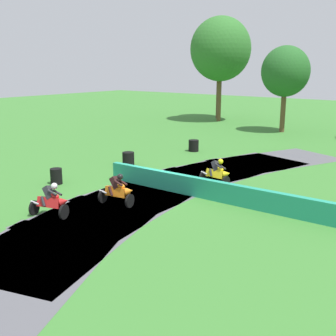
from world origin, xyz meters
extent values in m
plane|color=#38752D|center=(0.00, 0.00, 0.00)|extent=(120.00, 120.00, 0.00)
cube|color=#515156|center=(1.94, 9.47, 0.00)|extent=(7.24, 9.15, 0.01)
cube|color=#515156|center=(0.86, 6.41, 0.00)|extent=(6.39, 8.95, 0.01)
cube|color=#515156|center=(0.21, 3.23, 0.00)|extent=(5.43, 8.58, 0.01)
cube|color=#515156|center=(0.00, 0.00, 0.00)|extent=(4.43, 8.09, 0.01)
cube|color=#515156|center=(0.24, -3.23, 0.00)|extent=(5.50, 8.61, 0.01)
cube|color=#515156|center=(0.92, -6.40, 0.00)|extent=(6.46, 8.97, 0.01)
cube|color=#515156|center=(2.04, -9.45, 0.00)|extent=(7.30, 9.16, 0.01)
cube|color=#239375|center=(5.23, 0.03, 0.45)|extent=(16.47, 0.38, 0.90)
cylinder|color=black|center=(2.53, 2.05, 0.28)|extent=(0.15, 0.76, 0.76)
cylinder|color=black|center=(1.13, 2.17, 0.28)|extent=(0.15, 0.76, 0.76)
cube|color=yellow|center=(1.84, 2.21, 0.57)|extent=(1.03, 0.47, 0.47)
ellipsoid|color=yellow|center=(2.02, 2.27, 0.82)|extent=(0.47, 0.38, 0.32)
cone|color=yellow|center=(2.52, 2.19, 0.68)|extent=(0.41, 0.42, 0.48)
cylinder|color=#B2B2B7|center=(1.23, 2.12, 0.53)|extent=(0.42, 0.17, 0.18)
cube|color=#28282D|center=(1.77, 2.33, 0.93)|extent=(0.51, 0.47, 0.63)
sphere|color=yellow|center=(1.99, 2.40, 1.20)|extent=(0.26, 0.26, 0.26)
cylinder|color=#28282D|center=(2.06, 2.49, 0.90)|extent=(0.43, 0.19, 0.24)
cylinder|color=#28282D|center=(2.03, 2.15, 1.01)|extent=(0.43, 0.19, 0.24)
cylinder|color=#28282D|center=(1.67, 2.40, 0.53)|extent=(0.27, 0.24, 0.42)
cylinder|color=#28282D|center=(1.64, 2.06, 0.65)|extent=(0.27, 0.24, 0.42)
cylinder|color=black|center=(0.78, -3.02, 0.30)|extent=(0.20, 0.69, 0.69)
cylinder|color=black|center=(-0.61, -3.25, 0.30)|extent=(0.20, 0.69, 0.69)
cube|color=orange|center=(0.08, -3.09, 0.59)|extent=(1.04, 0.50, 0.44)
ellipsoid|color=orange|center=(0.25, -3.02, 0.85)|extent=(0.48, 0.38, 0.28)
cone|color=orange|center=(0.75, -2.96, 0.71)|extent=(0.44, 0.40, 0.45)
cylinder|color=#B2B2B7|center=(-0.49, -3.31, 0.53)|extent=(0.42, 0.16, 0.17)
cube|color=#331919|center=(-0.01, -3.04, 0.97)|extent=(0.54, 0.36, 0.60)
sphere|color=black|center=(0.20, -2.96, 1.25)|extent=(0.26, 0.26, 0.26)
cylinder|color=#331919|center=(0.24, -2.82, 0.97)|extent=(0.44, 0.15, 0.24)
cylinder|color=#331919|center=(0.29, -3.17, 1.02)|extent=(0.44, 0.15, 0.24)
cylinder|color=#331919|center=(-0.13, -2.94, 0.58)|extent=(0.29, 0.16, 0.42)
cylinder|color=#331919|center=(-0.07, -3.29, 0.64)|extent=(0.29, 0.16, 0.42)
cylinder|color=black|center=(-0.35, -5.59, 0.29)|extent=(0.30, 0.73, 0.74)
cylinder|color=black|center=(-1.69, -6.00, 0.29)|extent=(0.30, 0.73, 0.74)
cube|color=red|center=(-1.05, -5.71, 0.58)|extent=(1.07, 0.66, 0.46)
ellipsoid|color=red|center=(-0.89, -5.59, 0.83)|extent=(0.52, 0.45, 0.31)
cone|color=red|center=(-0.41, -5.48, 0.69)|extent=(0.48, 0.45, 0.48)
cylinder|color=#B2B2B7|center=(-1.58, -6.02, 0.53)|extent=(0.42, 0.21, 0.18)
cube|color=#28282D|center=(-1.15, -5.64, 0.94)|extent=(0.58, 0.39, 0.62)
sphere|color=white|center=(-0.97, -5.50, 1.22)|extent=(0.26, 0.26, 0.26)
cylinder|color=#28282D|center=(-0.94, -5.38, 0.92)|extent=(0.44, 0.19, 0.24)
cylinder|color=#28282D|center=(-0.84, -5.72, 1.02)|extent=(0.44, 0.19, 0.24)
cylinder|color=#28282D|center=(-1.27, -5.60, 0.55)|extent=(0.31, 0.19, 0.42)
cylinder|color=#28282D|center=(-1.17, -5.93, 0.65)|extent=(0.31, 0.19, 0.42)
cylinder|color=black|center=(-3.81, 8.64, 0.10)|extent=(0.70, 0.70, 0.20)
cylinder|color=black|center=(-3.81, 8.64, 0.30)|extent=(0.70, 0.70, 0.20)
cylinder|color=black|center=(-3.81, 8.64, 0.50)|extent=(0.70, 0.70, 0.20)
cylinder|color=black|center=(-3.81, 8.64, 0.70)|extent=(0.70, 0.70, 0.20)
cylinder|color=black|center=(-4.57, 2.73, 0.10)|extent=(0.71, 0.71, 0.20)
cylinder|color=black|center=(-4.57, 2.73, 0.30)|extent=(0.71, 0.71, 0.20)
cylinder|color=black|center=(-4.57, 2.73, 0.50)|extent=(0.71, 0.71, 0.20)
cylinder|color=black|center=(-4.57, 2.73, 0.70)|extent=(0.71, 0.71, 0.20)
cylinder|color=black|center=(-4.68, -2.54, 0.10)|extent=(0.60, 0.60, 0.20)
cylinder|color=black|center=(-4.68, -2.54, 0.30)|extent=(0.60, 0.60, 0.20)
cylinder|color=black|center=(-4.68, -2.54, 0.50)|extent=(0.60, 0.60, 0.20)
cylinder|color=black|center=(-4.68, -2.54, 0.70)|extent=(0.60, 0.60, 0.20)
cylinder|color=brown|center=(-2.40, 20.84, 1.79)|extent=(0.44, 0.44, 3.57)
ellipsoid|color=#235B23|center=(-2.40, 20.84, 5.36)|extent=(4.21, 4.21, 4.42)
cylinder|color=brown|center=(-12.31, 26.18, 2.47)|extent=(0.44, 0.44, 4.93)
ellipsoid|color=#1E511E|center=(-12.31, 26.18, 6.84)|extent=(4.48, 4.48, 4.70)
cylinder|color=brown|center=(-10.91, 24.03, 2.42)|extent=(0.44, 0.44, 4.84)
ellipsoid|color=#2D6B28|center=(-10.91, 24.03, 7.53)|extent=(6.31, 6.31, 6.63)
camera|label=1|loc=(12.34, -15.51, 5.87)|focal=45.04mm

